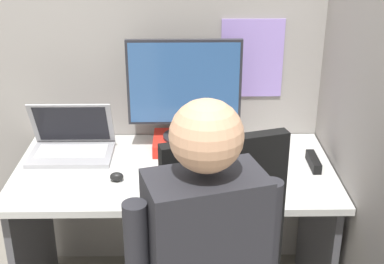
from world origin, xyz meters
The scene contains 9 objects.
cubicle_panel_back centered at (0.00, 0.74, 0.82)m, with size 1.90×0.05×1.64m.
cubicle_panel_right centered at (0.73, 0.29, 0.82)m, with size 0.04×1.36×1.64m.
desk centered at (0.00, 0.36, 0.56)m, with size 1.40×0.71×0.75m.
paper_box centered at (0.05, 0.55, 0.77)m, with size 0.29×0.23×0.06m.
monitor centered at (0.05, 0.56, 1.05)m, with size 0.52×0.20×0.47m.
laptop centered at (-0.48, 0.50, 0.79)m, with size 0.38×0.26×0.25m.
mouse centered at (-0.24, 0.24, 0.77)m, with size 0.06×0.04×0.04m.
stapler centered at (0.62, 0.36, 0.77)m, with size 0.04×0.17×0.04m.
carrot_toy centered at (0.16, 0.20, 0.77)m, with size 0.05×0.14×0.05m.
Camera 1 is at (0.05, -1.74, 1.84)m, focal length 50.00 mm.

